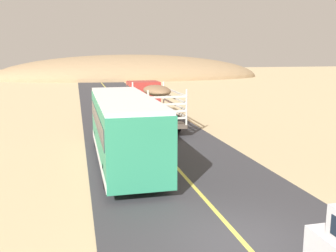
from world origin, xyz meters
The scene contains 6 objects.
ground_plane centered at (0.00, 0.00, 0.00)m, with size 240.00×240.00×0.00m, color #CCB284.
road_surface centered at (0.00, 0.00, 0.01)m, with size 8.00×120.00×0.02m, color #38383D.
road_centre_line centered at (0.00, 0.00, 0.02)m, with size 0.16×117.60×0.00m, color #D8CC4C.
livestock_truck centered at (0.99, 19.39, 1.79)m, with size 2.53×9.70×3.02m.
bus centered at (-2.23, 8.33, 1.75)m, with size 2.54×10.00×3.21m.
distant_hill centered at (7.06, 71.18, 0.00)m, with size 55.70×24.39×9.64m, color #997C5A.
Camera 1 is at (-4.35, -9.20, 5.22)m, focal length 40.79 mm.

